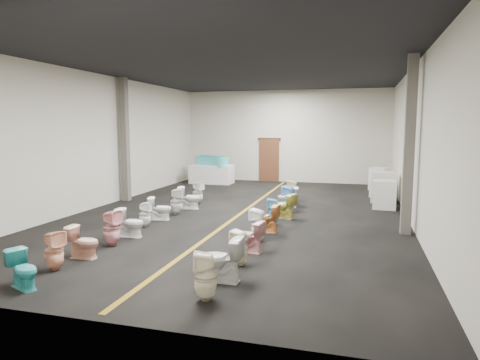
% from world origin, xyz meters
% --- Properties ---
extents(floor, '(16.00, 16.00, 0.00)m').
position_xyz_m(floor, '(0.00, 0.00, 0.00)').
color(floor, black).
rests_on(floor, ground).
extents(ceiling, '(16.00, 16.00, 0.00)m').
position_xyz_m(ceiling, '(0.00, 0.00, 4.50)').
color(ceiling, black).
rests_on(ceiling, ground).
extents(wall_back, '(10.00, 0.00, 10.00)m').
position_xyz_m(wall_back, '(0.00, 8.00, 2.25)').
color(wall_back, beige).
rests_on(wall_back, ground).
extents(wall_front, '(10.00, 0.00, 10.00)m').
position_xyz_m(wall_front, '(0.00, -8.00, 2.25)').
color(wall_front, beige).
rests_on(wall_front, ground).
extents(wall_left, '(0.00, 16.00, 16.00)m').
position_xyz_m(wall_left, '(-5.00, 0.00, 2.25)').
color(wall_left, beige).
rests_on(wall_left, ground).
extents(wall_right, '(0.00, 16.00, 16.00)m').
position_xyz_m(wall_right, '(5.00, 0.00, 2.25)').
color(wall_right, beige).
rests_on(wall_right, ground).
extents(aisle_stripe, '(0.12, 15.60, 0.01)m').
position_xyz_m(aisle_stripe, '(0.00, 0.00, 0.00)').
color(aisle_stripe, '#815D12').
rests_on(aisle_stripe, floor).
extents(back_door, '(1.00, 0.10, 2.10)m').
position_xyz_m(back_door, '(-0.80, 7.94, 1.05)').
color(back_door, '#562D19').
rests_on(back_door, floor).
extents(door_frame, '(1.15, 0.08, 0.10)m').
position_xyz_m(door_frame, '(-0.80, 7.95, 2.12)').
color(door_frame, '#331C11').
rests_on(door_frame, back_door).
extents(column_left, '(0.25, 0.25, 4.50)m').
position_xyz_m(column_left, '(-4.75, 1.00, 2.25)').
color(column_left, '#59544C').
rests_on(column_left, floor).
extents(column_right, '(0.25, 0.25, 4.50)m').
position_xyz_m(column_right, '(4.75, -1.50, 2.25)').
color(column_right, '#59544C').
rests_on(column_right, floor).
extents(display_table, '(2.02, 1.02, 0.89)m').
position_xyz_m(display_table, '(-3.30, 6.42, 0.45)').
color(display_table, white).
rests_on(display_table, floor).
extents(bathtub, '(1.79, 1.05, 0.55)m').
position_xyz_m(bathtub, '(-3.30, 6.42, 1.07)').
color(bathtub, '#44BEC6').
rests_on(bathtub, display_table).
extents(appliance_crate_a, '(0.77, 0.77, 0.95)m').
position_xyz_m(appliance_crate_a, '(4.40, 1.91, 0.47)').
color(appliance_crate_a, silver).
rests_on(appliance_crate_a, floor).
extents(appliance_crate_b, '(0.82, 0.82, 1.10)m').
position_xyz_m(appliance_crate_b, '(4.40, 3.22, 0.55)').
color(appliance_crate_b, silver).
rests_on(appliance_crate_b, floor).
extents(appliance_crate_c, '(0.89, 0.89, 0.76)m').
position_xyz_m(appliance_crate_c, '(4.40, 4.32, 0.38)').
color(appliance_crate_c, silver).
rests_on(appliance_crate_c, floor).
extents(appliance_crate_d, '(0.90, 0.90, 0.98)m').
position_xyz_m(appliance_crate_d, '(4.40, 6.28, 0.49)').
color(appliance_crate_d, silver).
rests_on(appliance_crate_d, floor).
extents(toilet_left_0, '(0.74, 0.59, 0.66)m').
position_xyz_m(toilet_left_0, '(-1.86, -7.24, 0.33)').
color(toilet_left_0, teal).
rests_on(toilet_left_0, floor).
extents(toilet_left_1, '(0.45, 0.45, 0.78)m').
position_xyz_m(toilet_left_1, '(-1.99, -6.32, 0.39)').
color(toilet_left_1, '#F9B38F').
rests_on(toilet_left_1, floor).
extents(toilet_left_2, '(0.69, 0.41, 0.68)m').
position_xyz_m(toilet_left_2, '(-1.93, -5.51, 0.34)').
color(toilet_left_2, '#F1AE95').
rests_on(toilet_left_2, floor).
extents(toilet_left_3, '(0.44, 0.44, 0.84)m').
position_xyz_m(toilet_left_3, '(-1.87, -4.55, 0.42)').
color(toilet_left_3, '#EDA3A9').
rests_on(toilet_left_3, floor).
extents(toilet_left_4, '(0.71, 0.43, 0.71)m').
position_xyz_m(toilet_left_4, '(-1.89, -3.68, 0.35)').
color(toilet_left_4, white).
rests_on(toilet_left_4, floor).
extents(toilet_left_5, '(0.35, 0.34, 0.70)m').
position_xyz_m(toilet_left_5, '(-2.05, -2.64, 0.35)').
color(toilet_left_5, white).
rests_on(toilet_left_5, floor).
extents(toilet_left_6, '(0.73, 0.52, 0.68)m').
position_xyz_m(toilet_left_6, '(-2.05, -1.72, 0.34)').
color(toilet_left_6, white).
rests_on(toilet_left_6, floor).
extents(toilet_left_7, '(0.47, 0.47, 0.84)m').
position_xyz_m(toilet_left_7, '(-1.89, -0.90, 0.42)').
color(toilet_left_7, silver).
rests_on(toilet_left_7, floor).
extents(toilet_left_8, '(0.78, 0.52, 0.74)m').
position_xyz_m(toilet_left_8, '(-1.87, 0.11, 0.37)').
color(toilet_left_8, white).
rests_on(toilet_left_8, floor).
extents(toilet_left_9, '(0.47, 0.47, 0.81)m').
position_xyz_m(toilet_left_9, '(-1.93, 1.03, 0.41)').
color(toilet_left_9, white).
rests_on(toilet_left_9, floor).
extents(toilet_right_0, '(0.46, 0.45, 0.80)m').
position_xyz_m(toilet_right_0, '(1.29, -6.90, 0.40)').
color(toilet_right_0, beige).
rests_on(toilet_right_0, floor).
extents(toilet_right_1, '(0.80, 0.46, 0.81)m').
position_xyz_m(toilet_right_1, '(1.25, -6.04, 0.41)').
color(toilet_right_1, silver).
rests_on(toilet_right_1, floor).
extents(toilet_right_2, '(0.41, 0.41, 0.71)m').
position_xyz_m(toilet_right_2, '(1.34, -5.09, 0.36)').
color(toilet_right_2, '#F1E7C4').
rests_on(toilet_right_2, floor).
extents(toilet_right_3, '(0.75, 0.51, 0.70)m').
position_xyz_m(toilet_right_3, '(1.28, -4.16, 0.35)').
color(toilet_right_3, '#ECA5AB').
rests_on(toilet_right_3, floor).
extents(toilet_right_4, '(0.43, 0.42, 0.79)m').
position_xyz_m(toilet_right_4, '(1.27, -3.22, 0.40)').
color(toilet_right_4, white).
rests_on(toilet_right_4, floor).
extents(toilet_right_5, '(0.74, 0.45, 0.74)m').
position_xyz_m(toilet_right_5, '(1.25, -2.32, 0.37)').
color(toilet_right_5, '#D88641').
rests_on(toilet_right_5, floor).
extents(toilet_right_6, '(0.41, 0.40, 0.75)m').
position_xyz_m(toilet_right_6, '(1.29, -1.45, 0.38)').
color(toilet_right_6, '#71C3E8').
rests_on(toilet_right_6, floor).
extents(toilet_right_7, '(0.85, 0.68, 0.76)m').
position_xyz_m(toilet_right_7, '(1.41, -0.51, 0.38)').
color(toilet_right_7, '#D4C652').
rests_on(toilet_right_7, floor).
extents(toilet_right_8, '(0.49, 0.48, 0.86)m').
position_xyz_m(toilet_right_8, '(1.43, 0.41, 0.43)').
color(toilet_right_8, '#76B4EE').
rests_on(toilet_right_8, floor).
extents(toilet_right_9, '(0.75, 0.52, 0.70)m').
position_xyz_m(toilet_right_9, '(1.27, 1.22, 0.35)').
color(toilet_right_9, white).
rests_on(toilet_right_9, floor).
extents(toilet_right_10, '(0.39, 0.39, 0.82)m').
position_xyz_m(toilet_right_10, '(1.27, 2.21, 0.41)').
color(toilet_right_10, beige).
rests_on(toilet_right_10, floor).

